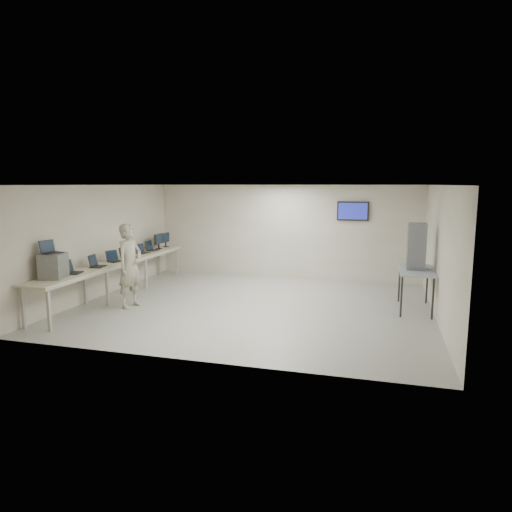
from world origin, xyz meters
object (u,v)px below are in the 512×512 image
(soldier, at_px, (130,266))
(side_table, at_px, (416,272))
(workbench, at_px, (117,264))
(equipment_box, at_px, (53,266))

(soldier, height_order, side_table, soldier)
(workbench, height_order, side_table, side_table)
(equipment_box, height_order, soldier, soldier)
(equipment_box, bearing_deg, side_table, 7.78)
(equipment_box, relative_size, soldier, 0.27)
(workbench, distance_m, side_table, 7.21)
(equipment_box, bearing_deg, workbench, 74.70)
(soldier, bearing_deg, workbench, 56.85)
(soldier, xyz_separation_m, side_table, (6.31, 1.48, -0.10))
(side_table, bearing_deg, equipment_box, -158.55)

